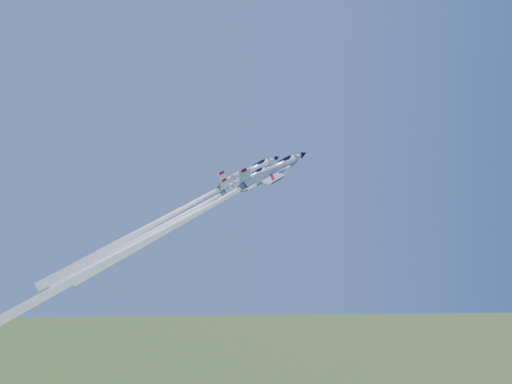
{
  "coord_description": "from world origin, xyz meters",
  "views": [
    {
      "loc": [
        -5.55,
        -125.16,
        94.64
      ],
      "look_at": [
        0.0,
        0.0,
        93.95
      ],
      "focal_mm": 40.0,
      "sensor_mm": 36.0,
      "label": 1
    }
  ],
  "objects_px": {
    "jet_left": "(175,213)",
    "jet_slot": "(178,218)",
    "jet_lead": "(205,209)",
    "jet_right": "(165,230)"
  },
  "relations": [
    {
      "from": "jet_left",
      "to": "jet_right",
      "type": "distance_m",
      "value": 13.96
    },
    {
      "from": "jet_left",
      "to": "jet_lead",
      "type": "bearing_deg",
      "value": 35.08
    },
    {
      "from": "jet_lead",
      "to": "jet_left",
      "type": "bearing_deg",
      "value": -144.92
    },
    {
      "from": "jet_left",
      "to": "jet_slot",
      "type": "distance_m",
      "value": 10.7
    },
    {
      "from": "jet_left",
      "to": "jet_right",
      "type": "relative_size",
      "value": 0.8
    },
    {
      "from": "jet_left",
      "to": "jet_slot",
      "type": "xyz_separation_m",
      "value": [
        1.6,
        -10.56,
        -0.67
      ]
    },
    {
      "from": "jet_left",
      "to": "jet_slot",
      "type": "relative_size",
      "value": 1.18
    },
    {
      "from": "jet_left",
      "to": "jet_slot",
      "type": "height_order",
      "value": "jet_left"
    },
    {
      "from": "jet_left",
      "to": "jet_right",
      "type": "xyz_separation_m",
      "value": [
        -0.57,
        -13.67,
        -2.78
      ]
    },
    {
      "from": "jet_slot",
      "to": "jet_left",
      "type": "bearing_deg",
      "value": 162.51
    }
  ]
}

